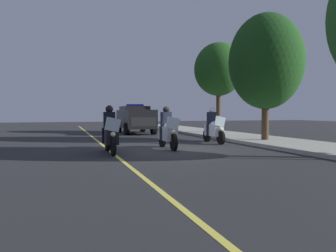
{
  "coord_description": "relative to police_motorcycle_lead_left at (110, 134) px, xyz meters",
  "views": [
    {
      "loc": [
        11.96,
        -4.15,
        1.45
      ],
      "look_at": [
        -0.52,
        0.0,
        0.9
      ],
      "focal_mm": 34.12,
      "sensor_mm": 36.0,
      "label": 1
    }
  ],
  "objects": [
    {
      "name": "curb_strip",
      "position": [
        -0.5,
        6.37,
        -0.62
      ],
      "size": [
        48.0,
        0.24,
        0.15
      ],
      "primitive_type": "cube",
      "color": "#9E9B93",
      "rests_on": "ground"
    },
    {
      "name": "lane_stripe_center",
      "position": [
        -0.5,
        0.08,
        -0.7
      ],
      "size": [
        48.0,
        0.12,
        0.01
      ],
      "primitive_type": "cube",
      "color": "#E0D14C",
      "rests_on": "ground"
    },
    {
      "name": "police_motorcycle_trailing",
      "position": [
        -2.27,
        5.23,
        0.0
      ],
      "size": [
        2.14,
        0.56,
        1.72
      ],
      "color": "black",
      "rests_on": "ground"
    },
    {
      "name": "ground_plane",
      "position": [
        -0.5,
        2.52,
        -0.7
      ],
      "size": [
        80.0,
        80.0,
        0.0
      ],
      "primitive_type": "plane",
      "color": "#28282B"
    },
    {
      "name": "police_motorcycle_lead_left",
      "position": [
        0.0,
        0.0,
        0.0
      ],
      "size": [
        2.14,
        0.56,
        1.72
      ],
      "color": "black",
      "rests_on": "ground"
    },
    {
      "name": "police_motorcycle_lead_right",
      "position": [
        -0.65,
        2.38,
        0.0
      ],
      "size": [
        2.14,
        0.56,
        1.72
      ],
      "color": "black",
      "rests_on": "ground"
    },
    {
      "name": "tree_far_back",
      "position": [
        -8.84,
        8.89,
        3.79
      ],
      "size": [
        3.46,
        3.46,
        6.28
      ],
      "color": "#42301E",
      "rests_on": "sidewalk_strip"
    },
    {
      "name": "tree_mid_block",
      "position": [
        -2.17,
        8.04,
        3.29
      ],
      "size": [
        3.68,
        3.68,
        6.28
      ],
      "color": "#42301E",
      "rests_on": "sidewalk_strip"
    },
    {
      "name": "police_suv",
      "position": [
        -10.49,
        3.24,
        0.37
      ],
      "size": [
        4.92,
        2.11,
        2.05
      ],
      "color": "black",
      "rests_on": "ground"
    },
    {
      "name": "sidewalk_strip",
      "position": [
        -0.5,
        8.27,
        -0.65
      ],
      "size": [
        48.0,
        3.6,
        0.1
      ],
      "primitive_type": "cube",
      "color": "#A8A399",
      "rests_on": "ground"
    }
  ]
}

